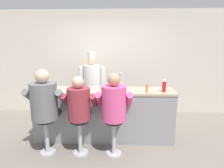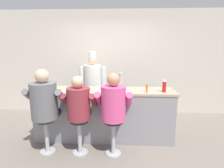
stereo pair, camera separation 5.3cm
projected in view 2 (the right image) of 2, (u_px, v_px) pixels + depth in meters
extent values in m
plane|color=slate|center=(103.00, 145.00, 3.47)|extent=(20.00, 20.00, 0.00)
cube|color=beige|center=(109.00, 63.00, 4.97)|extent=(10.00, 0.06, 2.70)
cube|color=gray|center=(104.00, 115.00, 3.66)|extent=(2.62, 0.56, 0.95)
cube|color=tan|center=(104.00, 91.00, 3.55)|extent=(2.67, 0.58, 0.04)
cylinder|color=red|center=(164.00, 87.00, 3.37)|extent=(0.07, 0.07, 0.19)
cone|color=white|center=(165.00, 80.00, 3.35)|extent=(0.05, 0.05, 0.05)
cylinder|color=yellow|center=(119.00, 87.00, 3.39)|extent=(0.06, 0.06, 0.17)
cone|color=yellow|center=(119.00, 81.00, 3.36)|extent=(0.05, 0.05, 0.05)
cylinder|color=orange|center=(147.00, 89.00, 3.33)|extent=(0.03, 0.03, 0.14)
cylinder|color=#287F2D|center=(147.00, 85.00, 3.32)|extent=(0.02, 0.02, 0.01)
cylinder|color=silver|center=(118.00, 82.00, 3.67)|extent=(0.12, 0.12, 0.24)
cube|color=silver|center=(121.00, 81.00, 3.67)|extent=(0.01, 0.01, 0.14)
cylinder|color=white|center=(61.00, 90.00, 3.50)|extent=(0.24, 0.24, 0.02)
ellipsoid|color=#E0BC60|center=(61.00, 89.00, 3.50)|extent=(0.11, 0.09, 0.03)
cylinder|color=#B24C47|center=(86.00, 89.00, 3.52)|extent=(0.16, 0.16, 0.05)
cylinder|color=white|center=(124.00, 90.00, 3.33)|extent=(0.08, 0.08, 0.08)
torus|color=white|center=(127.00, 90.00, 3.32)|extent=(0.06, 0.01, 0.06)
cylinder|color=beige|center=(103.00, 87.00, 3.55)|extent=(0.08, 0.08, 0.09)
torus|color=beige|center=(105.00, 87.00, 3.54)|extent=(0.06, 0.01, 0.06)
cylinder|color=#B7BABF|center=(121.00, 82.00, 3.46)|extent=(0.09, 0.09, 0.32)
cylinder|color=silver|center=(121.00, 73.00, 3.43)|extent=(0.10, 0.10, 0.01)
cylinder|color=#B2B5BA|center=(48.00, 151.00, 3.25)|extent=(0.26, 0.26, 0.02)
cylinder|color=#B2B5BA|center=(47.00, 135.00, 3.19)|extent=(0.07, 0.07, 0.58)
cylinder|color=#232328|center=(45.00, 120.00, 3.13)|extent=(0.31, 0.31, 0.05)
cylinder|color=#33384C|center=(44.00, 113.00, 3.34)|extent=(0.16, 0.43, 0.16)
cylinder|color=#33384C|center=(56.00, 113.00, 3.33)|extent=(0.16, 0.43, 0.16)
cylinder|color=slate|center=(44.00, 101.00, 3.06)|extent=(0.43, 0.43, 0.61)
cylinder|color=slate|center=(31.00, 97.00, 3.19)|extent=(0.11, 0.46, 0.37)
cylinder|color=slate|center=(62.00, 97.00, 3.16)|extent=(0.11, 0.46, 0.37)
sphere|color=#DBB28E|center=(42.00, 76.00, 2.98)|extent=(0.22, 0.22, 0.22)
cylinder|color=#B2B5BA|center=(80.00, 152.00, 3.22)|extent=(0.26, 0.26, 0.02)
cylinder|color=#B2B5BA|center=(80.00, 136.00, 3.16)|extent=(0.07, 0.07, 0.58)
cylinder|color=#232328|center=(79.00, 120.00, 3.10)|extent=(0.31, 0.31, 0.05)
cylinder|color=#33384C|center=(76.00, 114.00, 3.28)|extent=(0.14, 0.37, 0.14)
cylinder|color=#33384C|center=(87.00, 114.00, 3.27)|extent=(0.14, 0.37, 0.14)
cylinder|color=maroon|center=(78.00, 104.00, 3.04)|extent=(0.37, 0.37, 0.53)
cylinder|color=maroon|center=(66.00, 100.00, 3.15)|extent=(0.10, 0.40, 0.32)
cylinder|color=maroon|center=(94.00, 100.00, 3.13)|extent=(0.10, 0.40, 0.32)
sphere|color=#DBB28E|center=(78.00, 82.00, 2.97)|extent=(0.19, 0.19, 0.19)
cylinder|color=#B2B5BA|center=(113.00, 153.00, 3.20)|extent=(0.26, 0.26, 0.02)
cylinder|color=#B2B5BA|center=(113.00, 137.00, 3.13)|extent=(0.07, 0.07, 0.58)
cylinder|color=#232328|center=(113.00, 121.00, 3.07)|extent=(0.31, 0.31, 0.05)
cylinder|color=#33384C|center=(108.00, 114.00, 3.26)|extent=(0.15, 0.40, 0.15)
cylinder|color=#33384C|center=(120.00, 114.00, 3.25)|extent=(0.15, 0.40, 0.15)
cylinder|color=#E54C8C|center=(113.00, 103.00, 3.01)|extent=(0.40, 0.40, 0.56)
cylinder|color=#E54C8C|center=(99.00, 99.00, 3.12)|extent=(0.10, 0.43, 0.34)
cylinder|color=#E54C8C|center=(129.00, 100.00, 3.10)|extent=(0.10, 0.43, 0.34)
sphere|color=tan|center=(113.00, 80.00, 2.93)|extent=(0.21, 0.21, 0.21)
cube|color=#232328|center=(93.00, 103.00, 4.70)|extent=(0.32, 0.18, 0.77)
cube|color=white|center=(93.00, 98.00, 4.62)|extent=(0.29, 0.02, 0.46)
cylinder|color=white|center=(93.00, 77.00, 4.56)|extent=(0.42, 0.42, 0.58)
sphere|color=#DBB28E|center=(92.00, 61.00, 4.48)|extent=(0.20, 0.20, 0.20)
cylinder|color=white|center=(92.00, 55.00, 4.45)|extent=(0.18, 0.18, 0.16)
cylinder|color=white|center=(82.00, 77.00, 4.58)|extent=(0.12, 0.12, 0.49)
cylinder|color=white|center=(104.00, 77.00, 4.55)|extent=(0.12, 0.12, 0.49)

